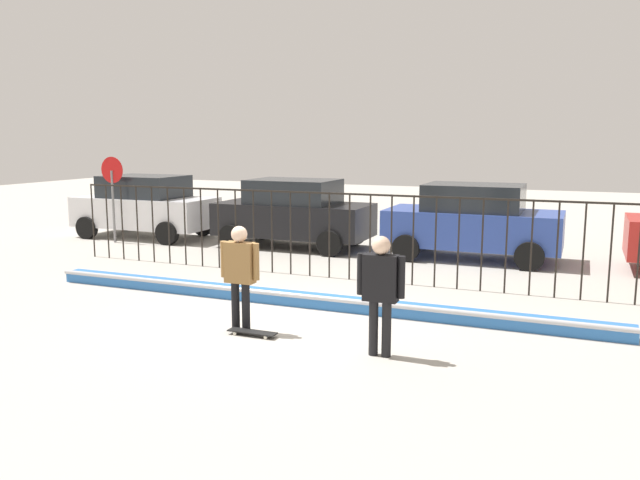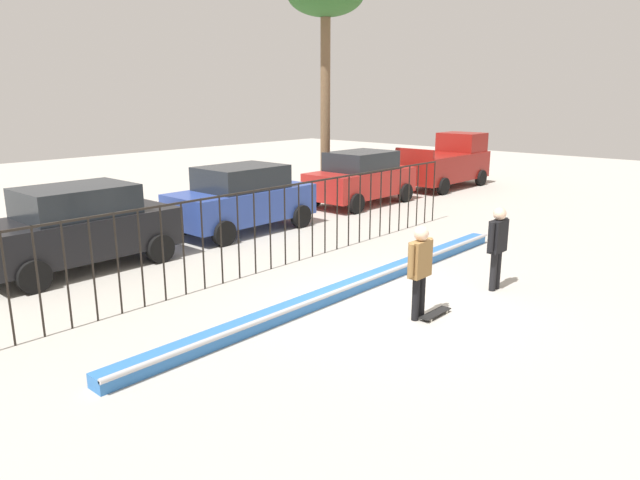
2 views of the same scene
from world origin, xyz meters
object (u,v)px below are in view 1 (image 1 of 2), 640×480
object	(u,v)px
skateboarder	(240,268)
skateboard	(252,332)
camera_operator	(381,285)
parked_car_blue	(473,221)
stop_sign	(113,187)
parked_car_black	(294,213)
parked_car_white	(145,206)

from	to	relation	value
skateboarder	skateboard	xyz separation A→B (m)	(0.30, -0.18, -0.95)
skateboarder	camera_operator	size ratio (longest dim) A/B	0.98
camera_operator	parked_car_blue	size ratio (longest dim) A/B	0.40
parked_car_blue	stop_sign	bearing A→B (deg)	-167.85
parked_car_black	stop_sign	bearing A→B (deg)	-167.82
skateboard	skateboarder	bearing A→B (deg)	152.29
parked_car_black	stop_sign	size ratio (longest dim) A/B	1.72
skateboard	parked_car_white	distance (m)	10.85
parked_car_black	parked_car_blue	world-z (taller)	same
skateboard	camera_operator	size ratio (longest dim) A/B	0.47
skateboard	parked_car_white	world-z (taller)	parked_car_white
camera_operator	parked_car_blue	world-z (taller)	parked_car_blue
parked_car_white	parked_car_black	world-z (taller)	same
skateboarder	skateboard	bearing A→B (deg)	-40.62
parked_car_blue	stop_sign	distance (m)	10.22
parked_car_white	stop_sign	distance (m)	1.35
parked_car_blue	skateboard	bearing A→B (deg)	-100.89
camera_operator	stop_sign	bearing A→B (deg)	16.70
skateboard	parked_car_black	xyz separation A→B (m)	(-2.81, 7.62, 0.91)
camera_operator	stop_sign	world-z (taller)	stop_sign
skateboarder	parked_car_white	world-z (taller)	parked_car_white
parked_car_white	stop_sign	xyz separation A→B (m)	(-0.21, -1.17, 0.64)
skateboarder	skateboard	distance (m)	1.01
parked_car_blue	camera_operator	bearing A→B (deg)	-85.65
skateboard	parked_car_blue	world-z (taller)	parked_car_blue
stop_sign	parked_car_black	bearing A→B (deg)	13.84
parked_car_black	parked_car_blue	xyz separation A→B (m)	(4.92, 0.10, 0.00)
skateboarder	camera_operator	world-z (taller)	camera_operator
parked_car_white	parked_car_black	xyz separation A→B (m)	(4.97, 0.11, 0.00)
camera_operator	skateboard	bearing A→B (deg)	46.08
camera_operator	parked_car_blue	distance (m)	7.84
skateboard	parked_car_black	size ratio (longest dim) A/B	0.19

